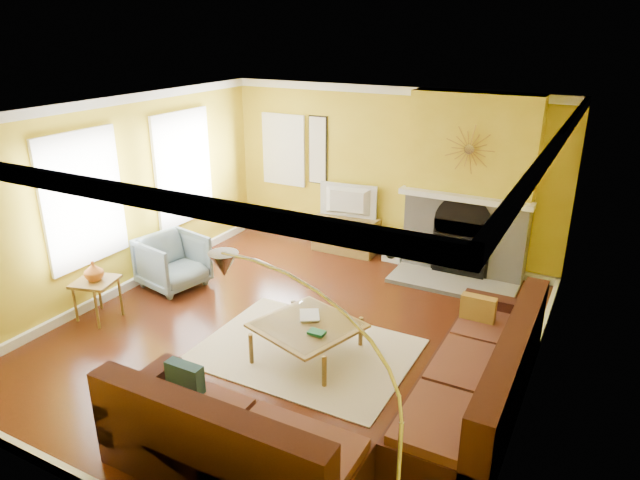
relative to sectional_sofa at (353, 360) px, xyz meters
The scene contains 27 objects.
floor 1.54m from the sectional_sofa, 144.69° to the left, with size 5.50×6.00×0.02m, color #592512.
ceiling 2.70m from the sectional_sofa, 144.69° to the left, with size 5.50×6.00×0.02m, color white.
wall_back 4.14m from the sectional_sofa, 107.27° to the left, with size 5.50×0.02×2.70m, color gold.
wall_front 2.63m from the sectional_sofa, 119.05° to the right, with size 5.50×0.02×2.70m, color gold.
wall_left 4.15m from the sectional_sofa, 167.89° to the left, with size 0.02×6.00×2.70m, color gold.
wall_right 1.99m from the sectional_sofa, 28.58° to the left, with size 0.02×6.00×2.70m, color gold.
baseboard 1.52m from the sectional_sofa, 144.69° to the left, with size 5.50×6.00×0.12m, color white, non-canonical shape.
crown_molding 2.64m from the sectional_sofa, 144.69° to the left, with size 5.50×6.00×0.12m, color white, non-canonical shape.
window_left_near 4.59m from the sectional_sofa, 151.26° to the left, with size 0.06×1.22×1.72m, color white.
window_left_far 4.07m from the sectional_sofa, behind, with size 0.06×1.22×1.72m, color white.
window_back 5.03m from the sectional_sofa, 129.13° to the left, with size 0.82×0.06×1.22m, color white.
wall_art 4.68m from the sectional_sofa, 122.67° to the left, with size 0.34×0.04×1.14m, color white.
fireplace 3.76m from the sectional_sofa, 87.65° to the left, with size 1.80×0.40×2.70m, color #9D9A95, non-canonical shape.
mantel 3.51m from the sectional_sofa, 87.48° to the left, with size 1.92×0.22×0.08m, color white.
hearth 3.13m from the sectional_sofa, 87.23° to the left, with size 1.80×0.70×0.06m, color #9D9A95.
sunburst 3.74m from the sectional_sofa, 87.49° to the left, with size 0.70×0.04×0.70m, color olive, non-canonical shape.
rug 1.10m from the sectional_sofa, 147.09° to the left, with size 2.40×1.80×0.02m, color beige.
sectional_sofa is the anchor object (origin of this frame).
coffee_table 0.98m from the sectional_sofa, 147.99° to the left, with size 1.02×1.02×0.40m, color white, non-canonical shape.
media_console 4.03m from the sectional_sofa, 116.57° to the left, with size 1.06×0.47×0.58m, color olive.
tv 4.05m from the sectional_sofa, 116.57° to the left, with size 0.97×0.13×0.56m, color black.
subwoofer 3.76m from the sectional_sofa, 104.67° to the left, with size 0.31×0.31×0.31m, color white.
armchair 3.61m from the sectional_sofa, 160.56° to the left, with size 0.81×0.83×0.76m, color #79909F.
side_table 3.60m from the sectional_sofa, behind, with size 0.49×0.49×0.54m, color olive, non-canonical shape.
vase 3.61m from the sectional_sofa, behind, with size 0.24×0.24×0.25m, color #CC6821.
book 1.13m from the sectional_sofa, 147.72° to the left, with size 0.22×0.30×0.03m, color white.
arc_lamp 1.89m from the sectional_sofa, 73.30° to the right, with size 1.38×0.36×2.17m, color silver, non-canonical shape.
Camera 1 is at (3.20, -5.29, 3.59)m, focal length 32.00 mm.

